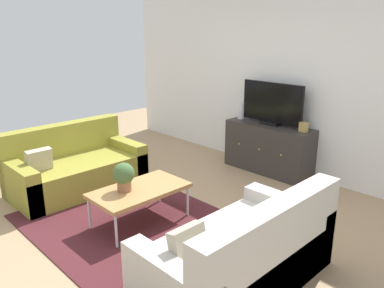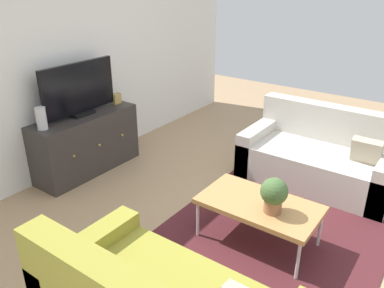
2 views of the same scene
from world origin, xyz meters
TOP-DOWN VIEW (x-y plane):
  - ground_plane at (0.00, 0.00)m, footprint 10.00×10.00m
  - wall_back at (0.00, 2.55)m, footprint 6.40×0.12m
  - area_rug at (0.00, -0.15)m, footprint 2.50×1.90m
  - couch_left_side at (-1.44, -0.10)m, footprint 0.89×1.67m
  - couch_right_side at (1.44, -0.10)m, footprint 0.89×1.67m
  - coffee_table at (-0.04, -0.06)m, footprint 0.59×1.04m
  - potted_plant at (-0.10, -0.21)m, footprint 0.23×0.23m
  - tv_console at (0.01, 2.27)m, footprint 1.32×0.47m
  - flat_screen_tv at (0.01, 2.29)m, footprint 0.98×0.16m
  - glass_vase at (-0.53, 2.27)m, footprint 0.11×0.11m
  - mantel_clock at (0.55, 2.27)m, footprint 0.11×0.07m

SIDE VIEW (x-z plane):
  - ground_plane at x=0.00m, z-range 0.00..0.00m
  - area_rug at x=0.00m, z-range 0.00..0.01m
  - couch_left_side at x=-1.44m, z-range -0.14..0.69m
  - couch_right_side at x=1.44m, z-range -0.14..0.69m
  - tv_console at x=0.01m, z-range 0.00..0.72m
  - coffee_table at x=-0.04m, z-range 0.17..0.58m
  - potted_plant at x=-0.10m, z-range 0.43..0.74m
  - mantel_clock at x=0.55m, z-range 0.72..0.85m
  - glass_vase at x=-0.53m, z-range 0.72..0.96m
  - flat_screen_tv at x=0.01m, z-range 0.72..1.33m
  - wall_back at x=0.00m, z-range 0.00..2.70m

